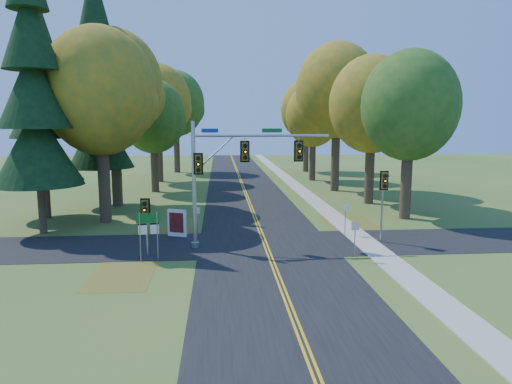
{
  "coord_description": "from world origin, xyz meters",
  "views": [
    {
      "loc": [
        -2.74,
        -24.79,
        7.28
      ],
      "look_at": [
        -0.55,
        2.13,
        3.2
      ],
      "focal_mm": 32.0,
      "sensor_mm": 36.0,
      "label": 1
    }
  ],
  "objects": [
    {
      "name": "tree_e_c",
      "position": [
        9.88,
        23.69,
        10.66
      ],
      "size": [
        8.8,
        8.8,
        15.79
      ],
      "color": "#38281C",
      "rests_on": "ground"
    },
    {
      "name": "centerline_right",
      "position": [
        0.1,
        0.0,
        0.03
      ],
      "size": [
        0.1,
        160.0,
        0.01
      ],
      "primitive_type": "cube",
      "color": "gold",
      "rests_on": "road_main"
    },
    {
      "name": "leaf_patch_w_far",
      "position": [
        -7.5,
        -3.0,
        0.01
      ],
      "size": [
        3.0,
        5.0,
        0.0
      ],
      "primitive_type": "cube",
      "color": "brown",
      "rests_on": "ground"
    },
    {
      "name": "sidewalk_east",
      "position": [
        6.2,
        0.0,
        0.03
      ],
      "size": [
        1.6,
        160.0,
        0.06
      ],
      "primitive_type": "cube",
      "color": "#9E998E",
      "rests_on": "ground"
    },
    {
      "name": "ground",
      "position": [
        0.0,
        0.0,
        0.0
      ],
      "size": [
        160.0,
        160.0,
        0.0
      ],
      "primitive_type": "plane",
      "color": "#375C20",
      "rests_on": "ground"
    },
    {
      "name": "tree_e_b",
      "position": [
        10.97,
        15.58,
        8.9
      ],
      "size": [
        7.6,
        7.6,
        13.33
      ],
      "color": "#38281C",
      "rests_on": "ground"
    },
    {
      "name": "tree_e_e",
      "position": [
        10.47,
        43.58,
        9.19
      ],
      "size": [
        7.8,
        7.8,
        13.74
      ],
      "color": "#38281C",
      "rests_on": "ground"
    },
    {
      "name": "route_sign_cluster",
      "position": [
        -6.48,
        -1.0,
        1.89
      ],
      "size": [
        1.23,
        0.27,
        2.68
      ],
      "rotation": [
        0.0,
        0.0,
        0.19
      ],
      "color": "gray",
      "rests_on": "ground"
    },
    {
      "name": "centerline_left",
      "position": [
        -0.1,
        0.0,
        0.03
      ],
      "size": [
        0.1,
        160.0,
        0.01
      ],
      "primitive_type": "cube",
      "color": "gold",
      "rests_on": "road_main"
    },
    {
      "name": "tree_w_b",
      "position": [
        -11.72,
        16.29,
        10.37
      ],
      "size": [
        8.6,
        8.6,
        15.38
      ],
      "color": "#38281C",
      "rests_on": "ground"
    },
    {
      "name": "tree_w_d",
      "position": [
        -10.13,
        33.18,
        9.78
      ],
      "size": [
        8.2,
        8.2,
        14.56
      ],
      "color": "#38281C",
      "rests_on": "ground"
    },
    {
      "name": "leaf_patch_e",
      "position": [
        6.8,
        6.0,
        0.01
      ],
      "size": [
        3.5,
        8.0,
        0.0
      ],
      "primitive_type": "cube",
      "color": "brown",
      "rests_on": "ground"
    },
    {
      "name": "east_signal_pole",
      "position": [
        7.17,
        1.79,
        3.37
      ],
      "size": [
        0.52,
        0.59,
        4.45
      ],
      "rotation": [
        0.0,
        0.0,
        -0.11
      ],
      "color": "gray",
      "rests_on": "ground"
    },
    {
      "name": "reg_sign_w",
      "position": [
        -4.2,
        4.21,
        1.37
      ],
      "size": [
        0.38,
        0.1,
        2.0
      ],
      "rotation": [
        0.0,
        0.0,
        0.18
      ],
      "color": "gray",
      "rests_on": "ground"
    },
    {
      "name": "tree_w_e",
      "position": [
        -8.92,
        44.09,
        10.07
      ],
      "size": [
        8.4,
        8.4,
        14.97
      ],
      "color": "#38281C",
      "rests_on": "ground"
    },
    {
      "name": "tree_e_d",
      "position": [
        9.26,
        32.87,
        8.24
      ],
      "size": [
        7.0,
        7.0,
        12.32
      ],
      "color": "#38281C",
      "rests_on": "ground"
    },
    {
      "name": "road_cross",
      "position": [
        0.0,
        2.0,
        0.01
      ],
      "size": [
        60.0,
        6.0,
        0.02
      ],
      "primitive_type": "cube",
      "color": "black",
      "rests_on": "ground"
    },
    {
      "name": "reg_sign_e_south",
      "position": [
        4.43,
        -1.66,
        1.49
      ],
      "size": [
        0.41,
        0.1,
        2.18
      ],
      "rotation": [
        0.0,
        0.0,
        -0.18
      ],
      "color": "gray",
      "rests_on": "ground"
    },
    {
      "name": "pine_b",
      "position": [
        -16.0,
        11.0,
        8.16
      ],
      "size": [
        5.6,
        5.6,
        17.31
      ],
      "color": "#38281C",
      "rests_on": "ground"
    },
    {
      "name": "traffic_mast",
      "position": [
        -2.19,
        1.64,
        4.77
      ],
      "size": [
        8.18,
        0.87,
        7.42
      ],
      "rotation": [
        0.0,
        0.0,
        0.04
      ],
      "color": "#9CA0A5",
      "rests_on": "ground"
    },
    {
      "name": "tree_w_a",
      "position": [
        -11.13,
        9.38,
        9.49
      ],
      "size": [
        8.0,
        8.0,
        14.15
      ],
      "color": "#38281C",
      "rests_on": "ground"
    },
    {
      "name": "ped_signal_pole",
      "position": [
        -6.73,
        -0.21,
        2.45
      ],
      "size": [
        0.52,
        0.6,
        3.29
      ],
      "rotation": [
        0.0,
        0.0,
        -0.02
      ],
      "color": "#919599",
      "rests_on": "ground"
    },
    {
      "name": "pine_c",
      "position": [
        -13.0,
        16.0,
        9.69
      ],
      "size": [
        5.6,
        5.6,
        20.56
      ],
      "color": "#38281C",
      "rests_on": "ground"
    },
    {
      "name": "reg_sign_e_north",
      "position": [
        5.43,
        3.75,
        1.46
      ],
      "size": [
        0.41,
        0.1,
        2.13
      ],
      "rotation": [
        0.0,
        0.0,
        0.18
      ],
      "color": "gray",
      "rests_on": "ground"
    },
    {
      "name": "info_kiosk",
      "position": [
        -5.5,
        4.36,
        0.89
      ],
      "size": [
        1.25,
        0.66,
        1.78
      ],
      "rotation": [
        0.0,
        0.0,
        -0.39
      ],
      "color": "silver",
      "rests_on": "ground"
    },
    {
      "name": "road_main",
      "position": [
        0.0,
        0.0,
        0.01
      ],
      "size": [
        8.0,
        160.0,
        0.02
      ],
      "primitive_type": "cube",
      "color": "black",
      "rests_on": "ground"
    },
    {
      "name": "tree_w_c",
      "position": [
        -9.54,
        24.47,
        7.94
      ],
      "size": [
        6.8,
        6.8,
        11.91
      ],
      "color": "#38281C",
      "rests_on": "ground"
    },
    {
      "name": "tree_e_a",
      "position": [
        11.57,
        8.77,
        8.53
      ],
      "size": [
        7.2,
        7.2,
        12.73
      ],
      "color": "#38281C",
      "rests_on": "ground"
    },
    {
      "name": "pine_a",
      "position": [
        -14.5,
        6.0,
        9.18
      ],
      "size": [
        5.6,
        5.6,
        19.48
      ],
      "color": "#38281C",
      "rests_on": "ground"
    },
    {
      "name": "leaf_patch_w_near",
      "position": [
        -6.5,
        4.0,
        0.01
      ],
      "size": [
        4.0,
        6.0,
        0.0
      ],
      "primitive_type": "cube",
      "color": "brown",
      "rests_on": "ground"
    }
  ]
}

